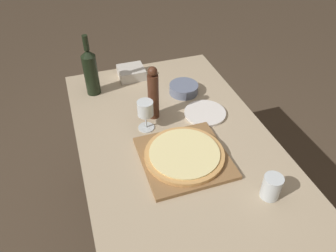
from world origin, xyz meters
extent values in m
plane|color=#4C3D2D|center=(0.00, 0.00, 0.00)|extent=(12.00, 12.00, 0.00)
cube|color=tan|center=(0.00, 0.00, 0.75)|extent=(0.86, 1.41, 0.03)
cylinder|color=brown|center=(-0.37, 0.65, 0.37)|extent=(0.06, 0.06, 0.74)
cylinder|color=brown|center=(0.37, 0.65, 0.37)|extent=(0.06, 0.06, 0.74)
cube|color=olive|center=(-0.01, -0.12, 0.78)|extent=(0.36, 0.36, 0.02)
cylinder|color=tan|center=(-0.01, -0.12, 0.80)|extent=(0.34, 0.34, 0.02)
cylinder|color=beige|center=(-0.01, -0.12, 0.81)|extent=(0.30, 0.30, 0.01)
cylinder|color=black|center=(-0.29, 0.50, 0.88)|extent=(0.07, 0.07, 0.22)
cone|color=black|center=(-0.29, 0.50, 1.00)|extent=(0.07, 0.07, 0.03)
cylinder|color=black|center=(-0.29, 0.50, 1.06)|extent=(0.03, 0.03, 0.08)
cylinder|color=#4C2819|center=(-0.05, 0.20, 0.89)|extent=(0.05, 0.05, 0.23)
sphere|color=#4C2819|center=(-0.05, 0.20, 1.02)|extent=(0.04, 0.04, 0.04)
cylinder|color=silver|center=(-0.11, 0.12, 0.77)|extent=(0.08, 0.08, 0.00)
cylinder|color=silver|center=(-0.11, 0.12, 0.81)|extent=(0.01, 0.01, 0.08)
cylinder|color=silver|center=(-0.11, 0.12, 0.88)|extent=(0.07, 0.07, 0.07)
cylinder|color=slate|center=(0.16, 0.34, 0.79)|extent=(0.15, 0.15, 0.05)
cylinder|color=silver|center=(0.23, -0.41, 0.82)|extent=(0.07, 0.07, 0.10)
cylinder|color=white|center=(0.20, 0.13, 0.78)|extent=(0.21, 0.21, 0.01)
cube|color=beige|center=(-0.06, 0.59, 0.80)|extent=(0.15, 0.14, 0.06)
camera|label=1|loc=(-0.38, -1.02, 1.78)|focal=35.00mm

